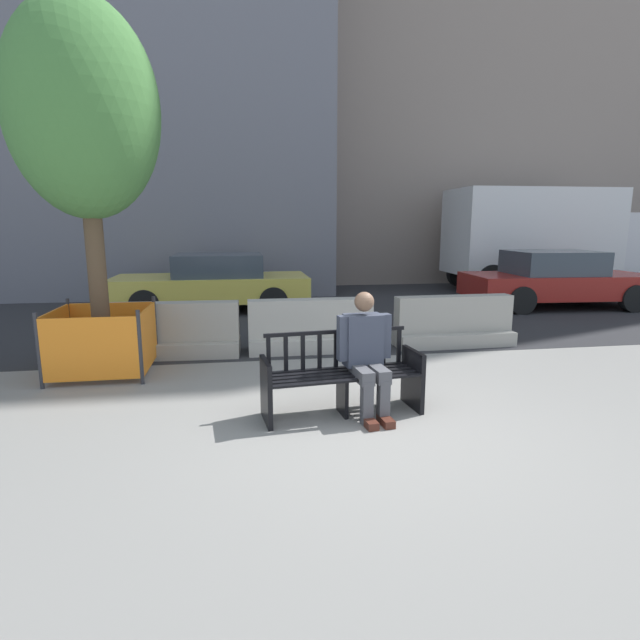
{
  "coord_description": "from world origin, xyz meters",
  "views": [
    {
      "loc": [
        -1.25,
        -4.58,
        2.01
      ],
      "look_at": [
        -0.21,
        1.91,
        0.75
      ],
      "focal_mm": 28.0,
      "sensor_mm": 36.0,
      "label": 1
    }
  ],
  "objects": [
    {
      "name": "ground_plane",
      "position": [
        0.0,
        0.0,
        0.0
      ],
      "size": [
        200.0,
        200.0,
        0.0
      ],
      "primitive_type": "plane",
      "color": "gray"
    },
    {
      "name": "street_asphalt",
      "position": [
        0.0,
        8.7,
        0.0
      ],
      "size": [
        120.0,
        12.0,
        0.01
      ],
      "primitive_type": "cube",
      "color": "#28282B",
      "rests_on": "ground"
    },
    {
      "name": "street_bench",
      "position": [
        -0.21,
        0.44,
        0.4
      ],
      "size": [
        1.73,
        0.69,
        0.88
      ],
      "color": "black",
      "rests_on": "ground"
    },
    {
      "name": "seated_person",
      "position": [
        0.05,
        0.41,
        0.69
      ],
      "size": [
        0.59,
        0.75,
        1.31
      ],
      "color": "#383D4C",
      "rests_on": "ground"
    },
    {
      "name": "jersey_barrier_centre",
      "position": [
        -0.15,
        3.22,
        0.34
      ],
      "size": [
        2.01,
        0.7,
        0.84
      ],
      "color": "#ADA89E",
      "rests_on": "ground"
    },
    {
      "name": "jersey_barrier_left",
      "position": [
        -2.29,
        3.22,
        0.34
      ],
      "size": [
        2.03,
        0.77,
        0.84
      ],
      "color": "#9E998E",
      "rests_on": "ground"
    },
    {
      "name": "jersey_barrier_right",
      "position": [
        2.28,
        3.2,
        0.34
      ],
      "size": [
        2.01,
        0.72,
        0.84
      ],
      "color": "#9E998E",
      "rests_on": "ground"
    },
    {
      "name": "street_tree",
      "position": [
        -3.13,
        2.43,
        3.39
      ],
      "size": [
        1.86,
        1.86,
        4.78
      ],
      "color": "brown",
      "rests_on": "ground"
    },
    {
      "name": "construction_fence",
      "position": [
        -3.13,
        2.43,
        0.48
      ],
      "size": [
        1.25,
        1.25,
        0.96
      ],
      "color": "#2D2D33",
      "rests_on": "ground"
    },
    {
      "name": "car_taxi_near",
      "position": [
        -1.87,
        7.38,
        0.66
      ],
      "size": [
        4.48,
        2.0,
        1.33
      ],
      "color": "#DBC64C",
      "rests_on": "ground"
    },
    {
      "name": "car_sedan_mid",
      "position": [
        6.41,
        6.54,
        0.68
      ],
      "size": [
        4.51,
        2.17,
        1.38
      ],
      "color": "maroon",
      "rests_on": "ground"
    },
    {
      "name": "delivery_truck",
      "position": [
        8.29,
        9.56,
        1.69
      ],
      "size": [
        6.85,
        2.46,
        3.05
      ],
      "color": "silver",
      "rests_on": "ground"
    },
    {
      "name": "building_centre_right",
      "position": [
        8.25,
        16.71,
        9.51
      ],
      "size": [
        16.65,
        10.0,
        19.03
      ],
      "color": "gray",
      "rests_on": "ground"
    }
  ]
}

